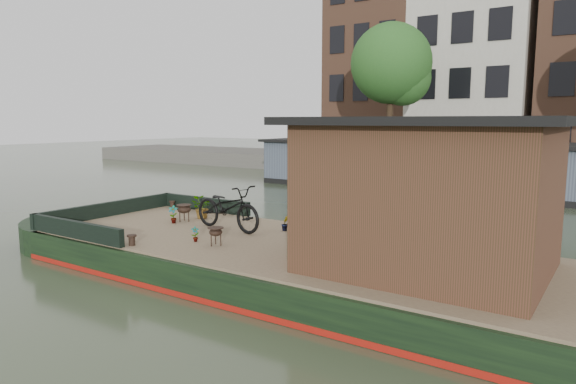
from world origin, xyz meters
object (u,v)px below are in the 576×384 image
Objects in this scene: potted_plant_a at (173,214)px; brazier_rear at (184,213)px; bicycle at (228,207)px; cabin at (430,193)px; brazier_front at (216,236)px; dinghy at (330,189)px.

potted_plant_a reaches higher than brazier_rear.
bicycle is 1.51m from brazier_rear.
bicycle is (-4.58, 0.40, -0.73)m from cabin.
cabin is 6.16m from brazier_rear.
brazier_front is at bearing -25.04° from potted_plant_a.
potted_plant_a is 0.15× the size of dinghy.
cabin is 1.48× the size of dinghy.
brazier_front is at bearing -31.61° from brazier_rear.
potted_plant_a is at bearing 102.50° from bicycle.
brazier_rear is at bearing 80.43° from potted_plant_a.
bicycle is at bearing 121.15° from brazier_front.
dinghy is at bearing 97.29° from potted_plant_a.
potted_plant_a is (-6.10, 0.25, -1.02)m from cabin.
potted_plant_a reaches higher than dinghy.
cabin is 2.11× the size of bicycle.
brazier_front is 11.23m from dinghy.
potted_plant_a is 0.31m from brazier_rear.
potted_plant_a is at bearing 154.96° from brazier_front.
potted_plant_a is 9.71m from dinghy.
bicycle reaches higher than brazier_rear.
brazier_front is 2.59m from brazier_rear.
potted_plant_a is at bearing 177.68° from cabin.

